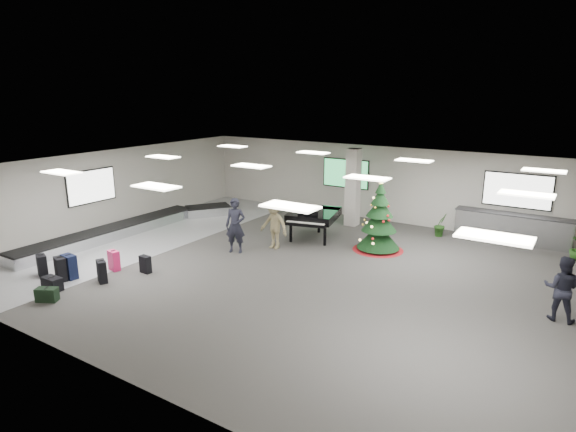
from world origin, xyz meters
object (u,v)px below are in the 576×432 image
Objects in this scene: christmas_tree at (379,226)px; traveler_b at (274,224)px; pink_suitcase at (114,260)px; grand_piano at (313,216)px; service_counter at (512,228)px; baggage_carousel at (133,227)px; potted_plant_left at (440,225)px; traveler_a at (235,226)px; traveler_bench at (561,288)px.

christmas_tree is 3.69m from traveler_b.
grand_piano is at bearing 72.31° from pink_suitcase.
grand_piano is at bearing -150.96° from service_counter.
pink_suitcase is 5.44m from traveler_b.
service_counter is at bearing 27.67° from baggage_carousel.
potted_plant_left is at bearing 62.46° from pink_suitcase.
baggage_carousel is 4.19m from pink_suitcase.
traveler_a is at bearing 3.59° from baggage_carousel.
potted_plant_left is (-2.42, -0.69, -0.09)m from service_counter.
baggage_carousel is 5.89× the size of traveler_bench.
service_counter is 8.84m from traveler_b.
service_counter is 14.07m from pink_suitcase.
traveler_bench is (9.00, -0.81, -0.06)m from traveler_b.
service_counter is at bearing -71.28° from traveler_bench.
christmas_tree is at bearing 14.39° from traveler_a.
traveler_a reaches higher than traveler_b.
traveler_a reaches higher than pink_suitcase.
traveler_a reaches higher than service_counter.
traveler_bench is at bearing -51.22° from potted_plant_left.
pink_suitcase is 12.59m from traveler_bench.
traveler_a reaches higher than traveler_bench.
baggage_carousel is at bearing -166.89° from grand_piano.
pink_suitcase is 0.71× the size of potted_plant_left.
pink_suitcase is 8.89m from christmas_tree.
grand_piano is at bearing -144.27° from potted_plant_left.
grand_piano reaches higher than potted_plant_left.
grand_piano is at bearing 26.26° from baggage_carousel.
christmas_tree is at bearing -116.03° from potted_plant_left.
traveler_bench is (14.82, 0.56, 0.61)m from baggage_carousel.
traveler_a is at bearing 70.19° from pink_suitcase.
baggage_carousel is 10.61× the size of potted_plant_left.
christmas_tree is (-3.81, -3.53, 0.33)m from service_counter.
traveler_a is (4.94, 0.31, 0.75)m from baggage_carousel.
traveler_b is at bearing -121.29° from grand_piano.
potted_plant_left is at bearing -50.29° from traveler_bench.
potted_plant_left is (1.39, 2.84, -0.42)m from christmas_tree.
christmas_tree reaches higher than traveler_bench.
pink_suitcase is (2.79, -3.12, 0.11)m from baggage_carousel.
grand_piano reaches higher than pink_suitcase.
baggage_carousel is 12.05m from potted_plant_left.
traveler_bench is (5.79, -2.64, -0.05)m from christmas_tree.
christmas_tree is 1.55× the size of traveler_bench.
traveler_b is (5.82, 1.38, 0.67)m from baggage_carousel.
grand_piano is 1.39× the size of traveler_b.
baggage_carousel is 5.05× the size of traveler_a.
service_counter reaches higher than potted_plant_left.
service_counter is 1.58× the size of christmas_tree.
traveler_a reaches higher than potted_plant_left.
baggage_carousel is 3.92× the size of grand_piano.
service_counter is at bearing 15.81° from potted_plant_left.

